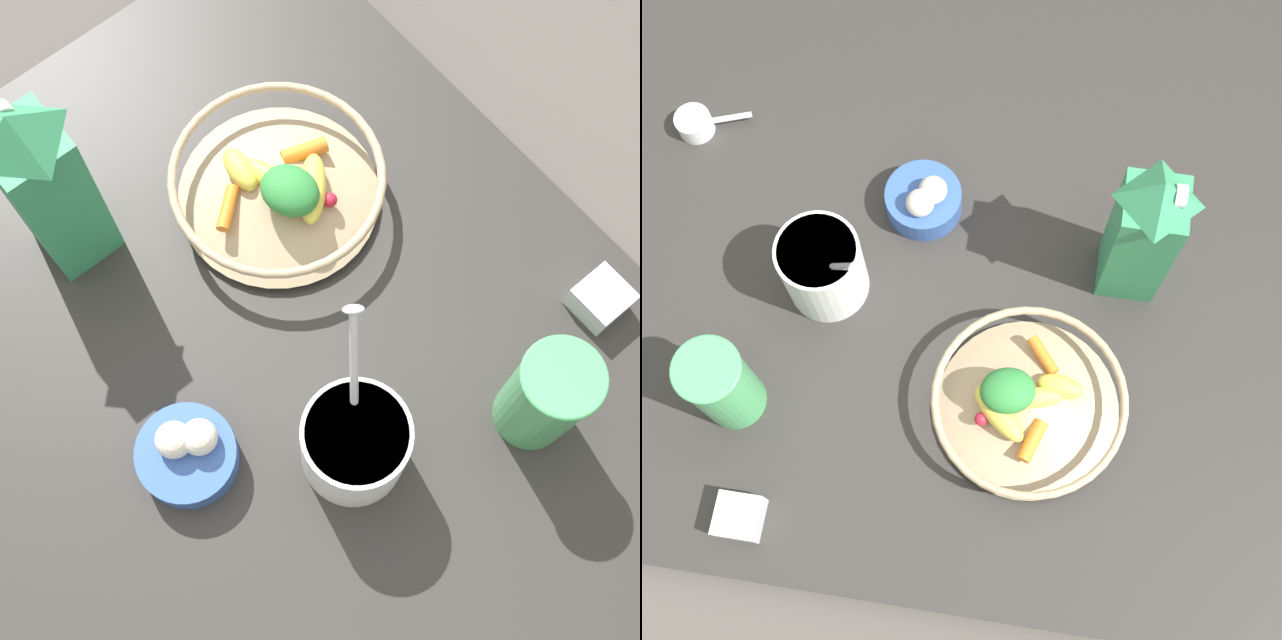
{
  "view_description": "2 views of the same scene",
  "coord_description": "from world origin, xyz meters",
  "views": [
    {
      "loc": [
        0.03,
        0.22,
        0.94
      ],
      "look_at": [
        -0.15,
        0.0,
        0.12
      ],
      "focal_mm": 50.0,
      "sensor_mm": 36.0,
      "label": 1
    },
    {
      "loc": [
        -0.49,
        -0.12,
        1.12
      ],
      "look_at": [
        -0.14,
        -0.06,
        0.09
      ],
      "focal_mm": 50.0,
      "sensor_mm": 36.0,
      "label": 2
    }
  ],
  "objects": [
    {
      "name": "ground_plane",
      "position": [
        0.0,
        0.0,
        0.0
      ],
      "size": [
        6.0,
        6.0,
        0.0
      ],
      "primitive_type": "plane",
      "color": "#4C4742"
    },
    {
      "name": "countertop",
      "position": [
        0.0,
        0.0,
        0.02
      ],
      "size": [
        0.97,
        0.97,
        0.03
      ],
      "color": "#2D2B28",
      "rests_on": "ground_plane"
    },
    {
      "name": "fruit_bowl",
      "position": [
        -0.23,
        -0.16,
        0.07
      ],
      "size": [
        0.24,
        0.24,
        0.08
      ],
      "color": "tan",
      "rests_on": "countertop"
    },
    {
      "name": "milk_carton",
      "position": [
        -0.03,
        -0.26,
        0.16
      ],
      "size": [
        0.07,
        0.07,
        0.25
      ],
      "color": "#338C59",
      "rests_on": "countertop"
    },
    {
      "name": "yogurt_tub",
      "position": [
        -0.1,
        0.12,
        0.1
      ],
      "size": [
        0.11,
        0.13,
        0.22
      ],
      "color": "white",
      "rests_on": "countertop"
    },
    {
      "name": "drinking_cup",
      "position": [
        -0.27,
        0.2,
        0.11
      ],
      "size": [
        0.08,
        0.08,
        0.15
      ],
      "color": "#4CB266",
      "rests_on": "countertop"
    },
    {
      "name": "spice_jar",
      "position": [
        -0.41,
        0.16,
        0.05
      ],
      "size": [
        0.05,
        0.05,
        0.03
      ],
      "color": "silver",
      "rests_on": "countertop"
    },
    {
      "name": "garlic_bowl",
      "position": [
        0.02,
        0.01,
        0.06
      ],
      "size": [
        0.1,
        0.1,
        0.07
      ],
      "color": "#3356A3",
      "rests_on": "countertop"
    }
  ]
}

